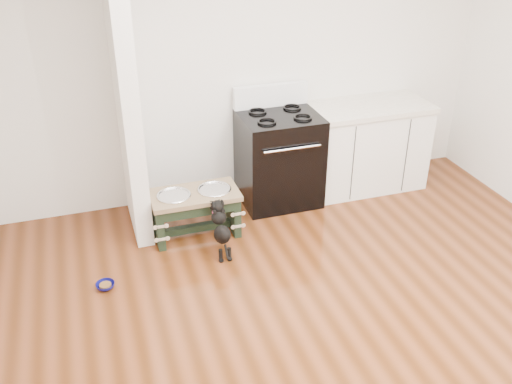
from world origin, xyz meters
name	(u,v)px	position (x,y,z in m)	size (l,w,h in m)	color
ground	(348,346)	(0.00, 0.00, 0.00)	(5.00, 5.00, 0.00)	#49230D
room_shell	(370,136)	(0.00, 0.00, 1.62)	(5.00, 5.00, 5.00)	silver
partition_wall	(125,89)	(-1.18, 2.10, 1.35)	(0.15, 0.80, 2.70)	silver
oven_range	(279,157)	(0.25, 2.16, 0.48)	(0.76, 0.69, 1.14)	black
cabinet_run	(366,146)	(1.23, 2.18, 0.45)	(1.24, 0.64, 0.91)	white
dog_feeder	(195,205)	(-0.70, 1.76, 0.31)	(0.80, 0.43, 0.45)	black
puppy	(221,227)	(-0.56, 1.39, 0.27)	(0.14, 0.41, 0.49)	black
floor_bowl	(105,286)	(-1.58, 1.20, 0.02)	(0.20, 0.20, 0.05)	#0D0C5A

